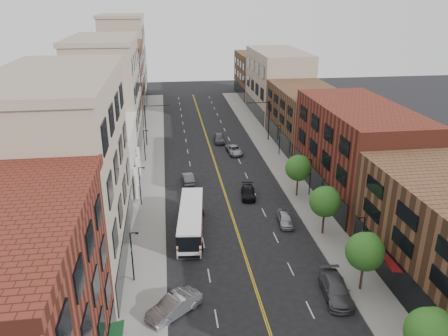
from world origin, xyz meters
name	(u,v)px	position (x,y,z in m)	size (l,w,h in m)	color
ground	(269,331)	(0.00, 0.00, 0.00)	(220.00, 220.00, 0.00)	black
sidewalk_left	(151,172)	(-10.00, 35.00, 0.07)	(4.00, 110.00, 0.15)	gray
sidewalk_right	(281,166)	(10.00, 35.00, 0.07)	(4.00, 110.00, 0.15)	gray
bldg_l_tanoffice	(66,175)	(-17.00, 13.00, 9.00)	(10.00, 22.00, 18.00)	gray
bldg_l_white	(97,159)	(-17.00, 31.00, 4.00)	(10.00, 14.00, 8.00)	silver
bldg_l_far_a	(108,96)	(-17.00, 48.00, 9.00)	(10.00, 20.00, 18.00)	gray
bldg_l_far_b	(119,83)	(-17.00, 68.00, 7.50)	(10.00, 20.00, 15.00)	brown
bldg_l_far_c	(124,60)	(-17.00, 86.00, 10.00)	(10.00, 16.00, 20.00)	gray
bldg_r_mid	(357,151)	(17.00, 24.00, 6.00)	(10.00, 22.00, 12.00)	maroon
bldg_r_far_a	(306,117)	(17.00, 45.00, 5.00)	(10.00, 20.00, 10.00)	brown
bldg_r_far_b	(277,84)	(17.00, 66.00, 7.00)	(10.00, 22.00, 14.00)	gray
bldg_r_far_c	(258,75)	(17.00, 86.00, 5.50)	(10.00, 18.00, 11.00)	brown
tree_r_0	(431,332)	(9.39, -5.93, 4.13)	(3.40, 3.40, 5.59)	black
tree_r_1	(366,250)	(9.39, 4.07, 4.13)	(3.40, 3.40, 5.59)	black
tree_r_2	(326,201)	(9.39, 14.07, 4.13)	(3.40, 3.40, 5.59)	black
tree_r_3	(299,167)	(9.39, 24.07, 4.13)	(3.40, 3.40, 5.59)	black
lamp_l_1	(132,254)	(-10.95, 8.00, 2.97)	(0.81, 0.55, 5.05)	black
lamp_l_2	(140,184)	(-10.95, 24.00, 2.97)	(0.81, 0.55, 5.05)	black
lamp_l_3	(145,144)	(-10.95, 40.00, 2.97)	(0.81, 0.55, 5.05)	black
lamp_r_1	(362,238)	(10.95, 8.00, 2.97)	(0.81, 0.55, 5.05)	black
lamp_r_2	(310,175)	(10.95, 24.00, 2.97)	(0.81, 0.55, 5.05)	black
lamp_r_3	(279,138)	(10.95, 40.00, 2.97)	(0.81, 0.55, 5.05)	black
signal_mast_left	(150,120)	(-10.27, 48.00, 4.65)	(4.49, 0.18, 7.20)	black
signal_mast_right	(265,116)	(10.27, 48.00, 4.65)	(4.49, 0.18, 7.20)	black
city_bus	(191,219)	(-5.15, 16.39, 1.71)	(3.65, 11.61, 2.94)	white
car_angle_b	(174,306)	(-7.40, 3.06, 0.82)	(1.74, 5.00, 1.65)	gray
car_parked_mid	(336,289)	(6.74, 3.41, 0.78)	(2.20, 5.40, 1.57)	#4B4B50
car_parked_far	(285,219)	(5.80, 16.88, 0.68)	(1.62, 4.02, 1.37)	#9C9EA3
car_lane_behind	(188,178)	(-4.68, 30.44, 0.68)	(1.44, 4.12, 1.36)	#55555B
car_lane_a	(248,193)	(2.89, 24.66, 0.64)	(1.80, 4.42, 1.28)	black
car_lane_b	(234,150)	(3.75, 41.78, 0.65)	(2.16, 4.69, 1.30)	gray
car_lane_c	(219,138)	(1.96, 48.23, 0.78)	(1.85, 4.59, 1.57)	#4F4F54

